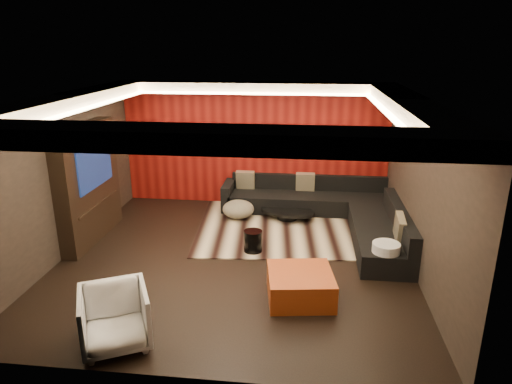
# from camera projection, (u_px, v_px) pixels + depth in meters

# --- Properties ---
(floor) EXTENTS (6.00, 6.00, 0.02)m
(floor) POSITION_uv_depth(u_px,v_px,m) (235.00, 259.00, 7.98)
(floor) COLOR black
(floor) RESTS_ON ground
(ceiling) EXTENTS (6.00, 6.00, 0.02)m
(ceiling) POSITION_uv_depth(u_px,v_px,m) (233.00, 96.00, 7.09)
(ceiling) COLOR silver
(ceiling) RESTS_ON ground
(wall_back) EXTENTS (6.00, 0.02, 2.80)m
(wall_back) POSITION_uv_depth(u_px,v_px,m) (255.00, 144.00, 10.38)
(wall_back) COLOR black
(wall_back) RESTS_ON ground
(wall_left) EXTENTS (0.02, 6.00, 2.80)m
(wall_left) POSITION_uv_depth(u_px,v_px,m) (62.00, 177.00, 7.86)
(wall_left) COLOR black
(wall_left) RESTS_ON ground
(wall_right) EXTENTS (0.02, 6.00, 2.80)m
(wall_right) POSITION_uv_depth(u_px,v_px,m) (422.00, 189.00, 7.21)
(wall_right) COLOR black
(wall_right) RESTS_ON ground
(red_feature_wall) EXTENTS (5.98, 0.05, 2.78)m
(red_feature_wall) POSITION_uv_depth(u_px,v_px,m) (255.00, 144.00, 10.34)
(red_feature_wall) COLOR #6B0C0A
(red_feature_wall) RESTS_ON ground
(soffit_back) EXTENTS (6.00, 0.60, 0.22)m
(soffit_back) POSITION_uv_depth(u_px,v_px,m) (253.00, 88.00, 9.68)
(soffit_back) COLOR silver
(soffit_back) RESTS_ON ground
(soffit_front) EXTENTS (6.00, 0.60, 0.22)m
(soffit_front) POSITION_uv_depth(u_px,v_px,m) (189.00, 138.00, 4.58)
(soffit_front) COLOR silver
(soffit_front) RESTS_ON ground
(soffit_left) EXTENTS (0.60, 4.80, 0.22)m
(soffit_left) POSITION_uv_depth(u_px,v_px,m) (69.00, 101.00, 7.42)
(soffit_left) COLOR silver
(soffit_left) RESTS_ON ground
(soffit_right) EXTENTS (0.60, 4.80, 0.22)m
(soffit_right) POSITION_uv_depth(u_px,v_px,m) (410.00, 107.00, 6.84)
(soffit_right) COLOR silver
(soffit_right) RESTS_ON ground
(cove_back) EXTENTS (4.80, 0.08, 0.04)m
(cove_back) POSITION_uv_depth(u_px,v_px,m) (251.00, 94.00, 9.39)
(cove_back) COLOR #FFD899
(cove_back) RESTS_ON ground
(cove_front) EXTENTS (4.80, 0.08, 0.04)m
(cove_front) POSITION_uv_depth(u_px,v_px,m) (198.00, 140.00, 4.93)
(cove_front) COLOR #FFD899
(cove_front) RESTS_ON ground
(cove_left) EXTENTS (0.08, 4.80, 0.04)m
(cove_left) POSITION_uv_depth(u_px,v_px,m) (90.00, 107.00, 7.41)
(cove_left) COLOR #FFD899
(cove_left) RESTS_ON ground
(cove_right) EXTENTS (0.08, 4.80, 0.04)m
(cove_right) POSITION_uv_depth(u_px,v_px,m) (386.00, 112.00, 6.91)
(cove_right) COLOR #FFD899
(cove_right) RESTS_ON ground
(tv_surround) EXTENTS (0.30, 2.00, 2.20)m
(tv_surround) POSITION_uv_depth(u_px,v_px,m) (89.00, 183.00, 8.50)
(tv_surround) COLOR black
(tv_surround) RESTS_ON ground
(tv_screen) EXTENTS (0.04, 1.30, 0.80)m
(tv_screen) POSITION_uv_depth(u_px,v_px,m) (95.00, 166.00, 8.38)
(tv_screen) COLOR black
(tv_screen) RESTS_ON ground
(tv_shelf) EXTENTS (0.04, 1.60, 0.04)m
(tv_shelf) POSITION_uv_depth(u_px,v_px,m) (99.00, 204.00, 8.61)
(tv_shelf) COLOR black
(tv_shelf) RESTS_ON ground
(rug) EXTENTS (4.23, 3.31, 0.02)m
(rug) POSITION_uv_depth(u_px,v_px,m) (297.00, 227.00, 9.34)
(rug) COLOR beige
(rug) RESTS_ON floor
(coffee_table) EXTENTS (1.46, 1.46, 0.20)m
(coffee_table) POSITION_uv_depth(u_px,v_px,m) (287.00, 214.00, 9.72)
(coffee_table) COLOR black
(coffee_table) RESTS_ON rug
(drum_stool) EXTENTS (0.35, 0.35, 0.39)m
(drum_stool) POSITION_uv_depth(u_px,v_px,m) (253.00, 241.00, 8.18)
(drum_stool) COLOR black
(drum_stool) RESTS_ON rug
(striped_pouf) EXTENTS (0.70, 0.70, 0.37)m
(striped_pouf) POSITION_uv_depth(u_px,v_px,m) (238.00, 209.00, 9.75)
(striped_pouf) COLOR beige
(striped_pouf) RESTS_ON rug
(white_side_table) EXTENTS (0.51, 0.51, 0.55)m
(white_side_table) POSITION_uv_depth(u_px,v_px,m) (385.00, 259.00, 7.36)
(white_side_table) COLOR silver
(white_side_table) RESTS_ON floor
(orange_ottoman) EXTENTS (1.06, 1.06, 0.42)m
(orange_ottoman) POSITION_uv_depth(u_px,v_px,m) (300.00, 286.00, 6.70)
(orange_ottoman) COLOR maroon
(orange_ottoman) RESTS_ON floor
(armchair) EXTENTS (1.09, 1.10, 0.75)m
(armchair) POSITION_uv_depth(u_px,v_px,m) (115.00, 318.00, 5.62)
(armchair) COLOR silver
(armchair) RESTS_ON floor
(sectional_sofa) EXTENTS (3.65, 3.50, 0.75)m
(sectional_sofa) POSITION_uv_depth(u_px,v_px,m) (331.00, 211.00, 9.47)
(sectional_sofa) COLOR black
(sectional_sofa) RESTS_ON floor
(throw_pillows) EXTENTS (3.25, 2.85, 0.50)m
(throw_pillows) POSITION_uv_depth(u_px,v_px,m) (309.00, 194.00, 9.45)
(throw_pillows) COLOR #C7B892
(throw_pillows) RESTS_ON sectional_sofa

